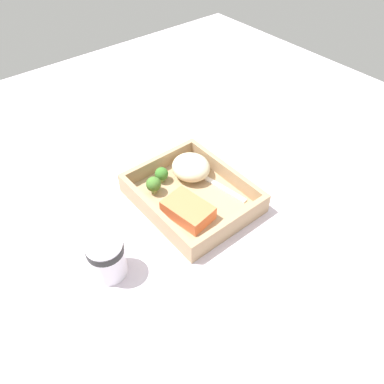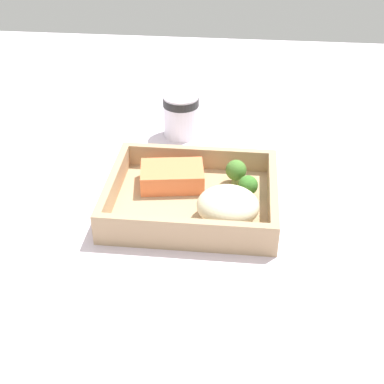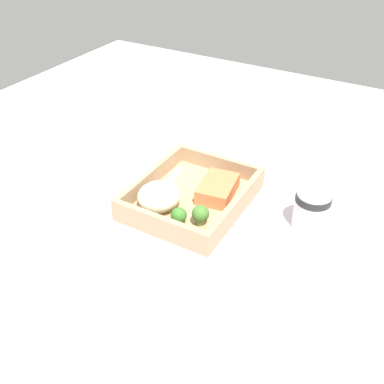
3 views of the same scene
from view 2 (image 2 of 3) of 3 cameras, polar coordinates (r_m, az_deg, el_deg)
ground_plane at (r=81.85cm, az=0.00°, el=-2.15°), size 160.00×160.00×2.00cm
takeout_tray at (r=80.91cm, az=0.00°, el=-1.23°), size 25.13×20.81×1.20cm
tray_rim at (r=79.56cm, az=0.00°, el=0.17°), size 25.13×20.81×3.57cm
salmon_fillet at (r=83.34cm, az=-2.12°, el=1.67°), size 10.59×7.92×3.08cm
mashed_potatoes at (r=75.43cm, az=3.85°, el=-1.46°), size 8.88×8.30×4.84cm
broccoli_floret_1 at (r=83.52cm, az=4.72°, el=2.28°), size 3.27×3.27×4.05cm
broccoli_floret_2 at (r=80.78cm, az=5.99°, el=0.68°), size 3.01×3.01×3.53cm
fork at (r=75.29cm, az=-0.10°, el=-3.54°), size 15.86×4.12×0.44cm
paper_cup at (r=99.04cm, az=-1.18°, el=8.37°), size 6.60×6.60×7.90cm
receipt_slip at (r=101.91cm, az=8.51°, el=6.06°), size 10.57×14.86×0.24cm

